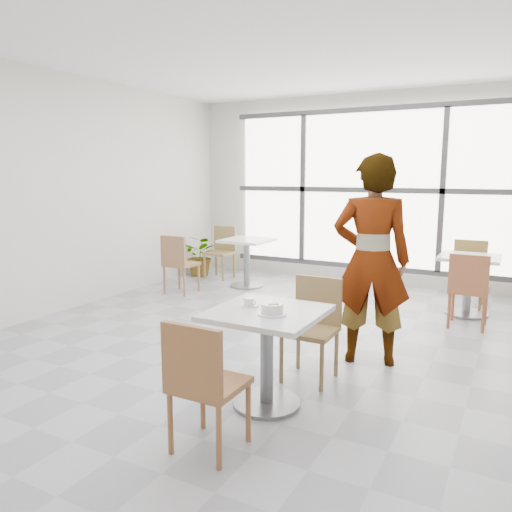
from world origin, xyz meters
The scene contains 18 objects.
floor centered at (0.00, 0.00, 0.00)m, with size 7.00×7.00×0.00m, color #9E9EA5.
ceiling centered at (0.00, 0.00, 3.00)m, with size 7.00×7.00×0.00m, color white.
wall_back centered at (0.00, 3.50, 1.50)m, with size 6.00×6.00×0.00m, color silver.
wall_left centered at (-3.00, 0.00, 1.50)m, with size 7.00×7.00×0.00m, color silver.
window centered at (0.00, 3.44, 1.50)m, with size 4.60×0.07×2.52m.
main_table centered at (0.52, -1.11, 0.52)m, with size 0.80×0.80×0.75m.
chair_near centered at (0.47, -1.89, 0.50)m, with size 0.42×0.42×0.87m.
chair_far centered at (0.63, -0.42, 0.50)m, with size 0.42×0.42×0.87m.
oatmeal_bowl centered at (0.61, -1.19, 0.79)m, with size 0.21×0.21×0.09m.
coffee_cup centered at (0.35, -1.07, 0.78)m, with size 0.16×0.13×0.07m.
person centered at (0.96, 0.15, 0.97)m, with size 0.70×0.46×1.93m, color black.
bg_table_left centered at (-1.58, 2.36, 0.49)m, with size 0.70×0.70×0.75m.
bg_table_right centered at (1.62, 2.28, 0.49)m, with size 0.70×0.70×0.75m.
bg_chair_left_near centered at (-2.23, 1.46, 0.50)m, with size 0.42×0.42×0.87m.
bg_chair_left_far centered at (-2.30, 2.77, 0.50)m, with size 0.42×0.42×0.87m.
bg_chair_right_near centered at (1.67, 1.68, 0.50)m, with size 0.42×0.42×0.87m.
bg_chair_right_far centered at (1.57, 2.80, 0.50)m, with size 0.42×0.42×0.87m.
plant_left centered at (-2.70, 2.73, 0.35)m, with size 0.63×0.55×0.70m, color #468A48.
Camera 1 is at (2.13, -4.28, 1.75)m, focal length 34.77 mm.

